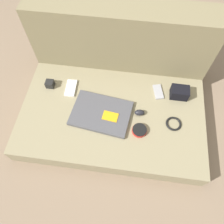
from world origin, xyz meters
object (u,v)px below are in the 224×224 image
at_px(computer_mouse, 140,113).
at_px(charger_brick, 50,84).
at_px(laptop, 101,113).
at_px(camera_pouch, 180,93).
at_px(speaker_puck, 139,130).
at_px(phone_black, 71,88).
at_px(phone_silver, 158,92).

distance_m(computer_mouse, charger_brick, 0.60).
height_order(laptop, charger_brick, charger_brick).
distance_m(computer_mouse, camera_pouch, 0.29).
bearing_deg(charger_brick, speaker_puck, -22.18).
distance_m(phone_black, camera_pouch, 0.69).
bearing_deg(charger_brick, phone_black, -1.29).
bearing_deg(camera_pouch, charger_brick, -177.59).
height_order(laptop, camera_pouch, camera_pouch).
distance_m(computer_mouse, phone_silver, 0.20).
xyz_separation_m(phone_silver, camera_pouch, (0.13, -0.01, 0.03)).
height_order(computer_mouse, phone_silver, computer_mouse).
bearing_deg(computer_mouse, camera_pouch, 27.57).
bearing_deg(phone_black, phone_silver, 2.61).
relative_size(computer_mouse, camera_pouch, 0.59).
bearing_deg(phone_silver, computer_mouse, -135.01).
distance_m(laptop, charger_brick, 0.39).
bearing_deg(speaker_puck, laptop, 161.25).
height_order(computer_mouse, speaker_puck, computer_mouse).
bearing_deg(camera_pouch, phone_black, -176.85).
bearing_deg(phone_black, laptop, -37.73).
bearing_deg(camera_pouch, laptop, -156.90).
relative_size(laptop, phone_black, 2.97).
xyz_separation_m(computer_mouse, speaker_puck, (0.01, -0.11, -0.01)).
distance_m(speaker_puck, phone_black, 0.52).
height_order(phone_black, camera_pouch, camera_pouch).
height_order(camera_pouch, charger_brick, camera_pouch).
xyz_separation_m(speaker_puck, phone_black, (-0.46, 0.24, -0.00)).
xyz_separation_m(phone_black, charger_brick, (-0.14, 0.00, 0.02)).
xyz_separation_m(laptop, camera_pouch, (0.46, 0.20, 0.02)).
distance_m(phone_silver, phone_black, 0.56).
height_order(speaker_puck, charger_brick, charger_brick).
relative_size(phone_silver, phone_black, 0.93).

